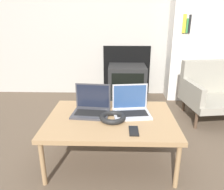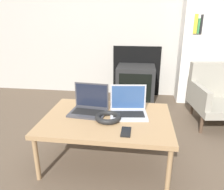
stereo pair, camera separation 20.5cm
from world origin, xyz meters
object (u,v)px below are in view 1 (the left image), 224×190
laptop_left (92,107)px  armchair (212,90)px  tv (127,83)px  phone (134,131)px  laptop_right (131,107)px  headphones (113,117)px

laptop_left → armchair: bearing=36.6°
laptop_left → tv: (0.36, 1.41, -0.20)m
phone → tv: size_ratio=0.26×
phone → tv: bearing=89.5°
laptop_right → phone: (0.00, -0.32, -0.05)m
laptop_right → phone: laptop_right is taller
laptop_right → tv: bearing=81.9°
armchair → tv: bearing=141.7°
headphones → laptop_right: bearing=41.5°
headphones → phone: (0.16, -0.18, -0.02)m
headphones → phone: size_ratio=1.49×
phone → armchair: 1.54m
phone → laptop_right: bearing=90.7°
laptop_left → headphones: bearing=-30.9°
laptop_left → headphones: laptop_left is taller
phone → armchair: armchair is taller
laptop_left → armchair: size_ratio=0.44×
laptop_right → armchair: size_ratio=0.45×
phone → headphones: bearing=130.5°
laptop_right → armchair: (1.03, 0.82, -0.11)m
tv → armchair: armchair is taller
headphones → armchair: size_ratio=0.29×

